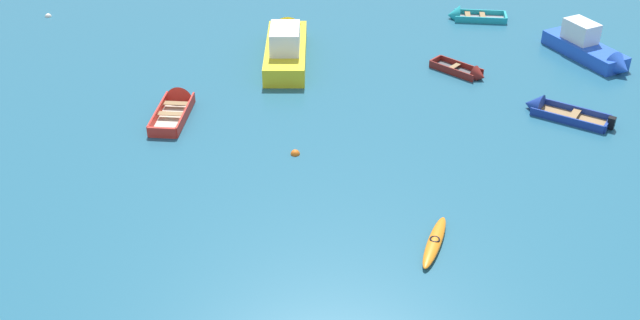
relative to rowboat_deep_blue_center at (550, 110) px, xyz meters
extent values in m
cube|color=#99754C|center=(0.67, -0.64, -0.12)|extent=(3.01, 2.93, 0.09)
cube|color=navy|center=(0.27, -1.07, 0.01)|extent=(2.40, 2.27, 0.36)
cube|color=navy|center=(1.08, -0.21, 0.01)|extent=(2.40, 2.27, 0.36)
cube|color=navy|center=(1.85, -1.74, 0.01)|extent=(0.88, 0.93, 0.36)
cone|color=navy|center=(-0.55, 0.52, 0.03)|extent=(1.32, 1.33, 1.13)
cube|color=#937047|center=(0.80, -0.75, 0.08)|extent=(0.97, 1.00, 0.03)
cube|color=black|center=(1.95, -1.84, 0.14)|extent=(0.43, 0.43, 0.51)
cube|color=#4C4C51|center=(-2.60, 4.89, -0.12)|extent=(2.14, 2.48, 0.09)
cube|color=maroon|center=(-2.23, 5.16, 0.01)|extent=(1.55, 2.10, 0.36)
cube|color=maroon|center=(-2.97, 4.62, 0.01)|extent=(1.55, 2.10, 0.36)
cube|color=maroon|center=(-3.36, 5.92, 0.01)|extent=(0.78, 0.61, 0.36)
cone|color=maroon|center=(-1.82, 3.82, 0.03)|extent=(1.06, 0.99, 0.88)
cube|color=#937047|center=(-2.68, 5.00, 0.08)|extent=(0.82, 0.70, 0.03)
cube|color=beige|center=(-16.58, 2.83, -0.11)|extent=(2.00, 3.40, 0.12)
cube|color=red|center=(-17.17, 3.00, 0.07)|extent=(1.00, 3.23, 0.48)
cube|color=red|center=(-15.98, 2.66, 0.07)|extent=(1.00, 3.23, 0.48)
cube|color=red|center=(-17.04, 1.22, 0.07)|extent=(1.20, 0.46, 0.48)
cone|color=red|center=(-16.09, 4.50, 0.10)|extent=(1.35, 1.06, 1.18)
cube|color=#937047|center=(-16.63, 2.66, 0.17)|extent=(1.16, 0.64, 0.03)
cube|color=#937047|center=(-16.35, 3.60, 0.17)|extent=(1.16, 0.64, 0.03)
ellipsoid|color=orange|center=(-8.08, -7.95, -0.04)|extent=(1.95, 2.80, 0.27)
torus|color=black|center=(-8.08, -7.95, 0.09)|extent=(0.50, 0.50, 0.06)
cube|color=gray|center=(1.12, 11.18, -0.12)|extent=(2.96, 1.88, 0.09)
cube|color=teal|center=(0.95, 10.62, 0.02)|extent=(2.77, 0.93, 0.37)
cube|color=teal|center=(1.30, 11.74, 0.02)|extent=(2.77, 0.93, 0.37)
cube|color=teal|center=(2.50, 10.75, 0.02)|extent=(0.46, 1.13, 0.37)
cone|color=teal|center=(-0.30, 11.63, 0.03)|extent=(0.97, 1.27, 1.13)
cube|color=#937047|center=(1.27, 11.14, 0.09)|extent=(0.60, 1.09, 0.03)
cube|color=#937047|center=(0.47, 11.39, 0.09)|extent=(0.60, 1.09, 0.03)
cube|color=blue|center=(4.48, 5.32, 0.19)|extent=(2.74, 4.98, 0.71)
cone|color=blue|center=(5.14, 2.95, 0.22)|extent=(1.49, 1.26, 1.29)
cube|color=white|center=(4.36, 5.78, 1.06)|extent=(1.52, 1.94, 1.03)
cube|color=black|center=(4.56, 5.05, 1.26)|extent=(1.04, 0.41, 0.45)
cube|color=yellow|center=(-10.68, 7.80, 0.30)|extent=(3.18, 6.48, 0.93)
cone|color=yellow|center=(-10.05, 10.96, 0.34)|extent=(1.89, 1.55, 1.68)
cube|color=white|center=(-10.80, 7.19, 1.33)|extent=(1.85, 2.47, 1.13)
cube|color=black|center=(-10.61, 8.16, 1.55)|extent=(1.37, 0.45, 0.50)
sphere|color=orange|center=(-11.75, -1.20, -0.17)|extent=(0.39, 0.39, 0.39)
sphere|color=silver|center=(-23.24, 16.54, -0.17)|extent=(0.37, 0.37, 0.37)
camera|label=1|loc=(-15.88, -26.87, 15.98)|focal=42.03mm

